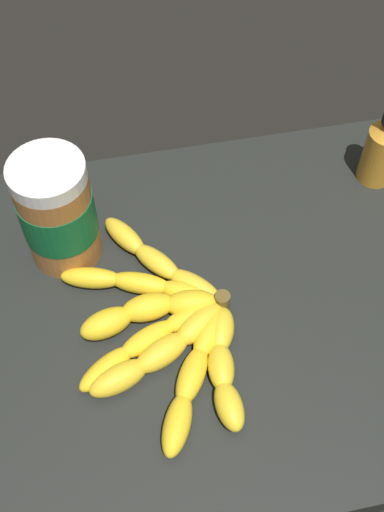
{
  "coord_description": "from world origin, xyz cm",
  "views": [
    {
      "loc": [
        11.9,
        40.61,
        72.31
      ],
      "look_at": [
        2.92,
        -4.06,
        5.71
      ],
      "focal_mm": 44.68,
      "sensor_mm": 36.0,
      "label": 1
    }
  ],
  "objects": [
    {
      "name": "ground_plane",
      "position": [
        0.0,
        0.0,
        -2.12
      ],
      "size": [
        85.78,
        56.53,
        4.23
      ],
      "primitive_type": "cube",
      "color": "black"
    },
    {
      "name": "peanut_butter_jar",
      "position": [
        18.82,
        -12.28,
        8.37
      ],
      "size": [
        9.74,
        9.74,
        16.9
      ],
      "color": "#9E602D",
      "rests_on": "ground_plane"
    },
    {
      "name": "banana_bunch",
      "position": [
        7.58,
        3.09,
        1.58
      ],
      "size": [
        21.96,
        36.02,
        3.58
      ],
      "color": "yellow",
      "rests_on": "ground_plane"
    },
    {
      "name": "honey_bottle",
      "position": [
        -27.58,
        -16.9,
        5.86
      ],
      "size": [
        5.31,
        5.31,
        13.36
      ],
      "color": "orange",
      "rests_on": "ground_plane"
    }
  ]
}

